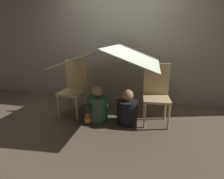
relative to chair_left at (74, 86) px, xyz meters
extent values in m
plane|color=brown|center=(0.74, -0.18, -0.54)|extent=(8.80, 8.80, 0.00)
cube|color=gray|center=(0.74, 0.96, 0.71)|extent=(7.00, 0.05, 2.50)
cylinder|color=#D1B27F|center=(-0.21, -0.26, -0.33)|extent=(0.04, 0.04, 0.42)
cylinder|color=#D1B27F|center=(0.16, -0.29, -0.33)|extent=(0.04, 0.04, 0.42)
cylinder|color=#D1B27F|center=(-0.18, 0.11, -0.33)|extent=(0.04, 0.04, 0.42)
cylinder|color=#D1B27F|center=(0.19, 0.08, -0.33)|extent=(0.04, 0.04, 0.42)
cube|color=#D1B27F|center=(-0.01, -0.09, -0.10)|extent=(0.46, 0.46, 0.04)
cube|color=#D1B27F|center=(0.01, 0.11, 0.19)|extent=(0.43, 0.07, 0.54)
cylinder|color=#D1B27F|center=(1.32, -0.29, -0.33)|extent=(0.04, 0.04, 0.42)
cylinder|color=#D1B27F|center=(1.69, -0.26, -0.33)|extent=(0.04, 0.04, 0.42)
cylinder|color=#D1B27F|center=(1.29, 0.08, -0.33)|extent=(0.04, 0.04, 0.42)
cylinder|color=#D1B27F|center=(1.66, 0.11, -0.33)|extent=(0.04, 0.04, 0.42)
cube|color=#D1B27F|center=(1.49, -0.09, -0.10)|extent=(0.46, 0.46, 0.04)
cube|color=#D1B27F|center=(1.48, 0.11, 0.19)|extent=(0.43, 0.07, 0.54)
cube|color=silver|center=(0.37, -0.09, 0.60)|extent=(0.75, 1.50, 0.28)
cube|color=silver|center=(1.12, -0.09, 0.60)|extent=(0.75, 1.50, 0.28)
cube|color=silver|center=(0.74, -0.09, 0.74)|extent=(0.04, 1.50, 0.01)
cylinder|color=#38664C|center=(0.51, -0.20, -0.32)|extent=(0.35, 0.35, 0.44)
sphere|color=tan|center=(0.51, -0.20, 0.00)|extent=(0.19, 0.19, 0.19)
cylinder|color=black|center=(1.03, -0.19, -0.33)|extent=(0.35, 0.35, 0.41)
sphere|color=#9E7556|center=(1.03, -0.19, -0.03)|extent=(0.19, 0.19, 0.19)
ellipsoid|color=#332D28|center=(0.38, -0.22, -0.39)|extent=(0.44, 0.26, 0.30)
sphere|color=#332D28|center=(0.38, -0.38, -0.26)|extent=(0.17, 0.17, 0.17)
ellipsoid|color=#332D28|center=(0.38, -0.46, -0.28)|extent=(0.07, 0.08, 0.06)
cone|color=#332D28|center=(0.34, -0.38, -0.20)|extent=(0.06, 0.06, 0.07)
cone|color=#332D28|center=(0.43, -0.38, -0.20)|extent=(0.06, 0.06, 0.07)
sphere|color=#D88C3F|center=(0.39, -0.36, -0.47)|extent=(0.14, 0.14, 0.14)
sphere|color=#D88C3F|center=(0.39, -0.36, -0.36)|extent=(0.08, 0.08, 0.08)
camera|label=1|loc=(1.39, -2.88, 0.89)|focal=28.00mm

